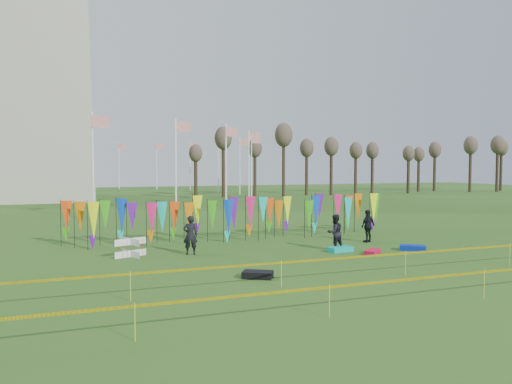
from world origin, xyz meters
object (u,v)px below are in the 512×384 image
object	(u,v)px
person_right	(368,226)
kite_bag_blue	(413,248)
person_left	(190,235)
person_mid	(335,232)
kite_bag_turquoise	(340,249)
kite_bag_red	(373,252)
box_kite	(131,248)
kite_bag_black	(258,275)

from	to	relation	value
person_right	kite_bag_blue	size ratio (longest dim) A/B	1.44
person_left	kite_bag_blue	xyz separation A→B (m)	(10.16, -2.67, -0.77)
person_mid	kite_bag_turquoise	world-z (taller)	person_mid
kite_bag_blue	kite_bag_red	xyz separation A→B (m)	(-2.34, -0.13, -0.03)
kite_bag_blue	person_mid	bearing A→B (deg)	159.10
kite_bag_turquoise	kite_bag_blue	world-z (taller)	kite_bag_blue
kite_bag_blue	box_kite	bearing A→B (deg)	167.07
person_mid	kite_bag_red	xyz separation A→B (m)	(1.14, -1.46, -0.77)
box_kite	person_left	size ratio (longest dim) A/B	0.48
person_right	kite_bag_blue	world-z (taller)	person_right
person_mid	kite_bag_red	distance (m)	2.00
person_left	kite_bag_black	distance (m)	5.68
person_left	person_mid	world-z (taller)	person_left
kite_bag_turquoise	person_right	bearing A→B (deg)	35.41
person_left	kite_bag_red	bearing A→B (deg)	170.21
box_kite	kite_bag_turquoise	bearing A→B (deg)	-12.19
kite_bag_blue	kite_bag_red	distance (m)	2.34
kite_bag_red	kite_bag_black	bearing A→B (deg)	-157.94
kite_bag_turquoise	person_left	bearing A→B (deg)	165.43
person_right	kite_bag_blue	xyz separation A→B (m)	(0.56, -2.93, -0.74)
person_left	person_mid	bearing A→B (deg)	178.55
kite_bag_turquoise	kite_bag_blue	xyz separation A→B (m)	(3.41, -0.91, 0.01)
person_right	kite_bag_turquoise	distance (m)	3.57
box_kite	kite_bag_blue	distance (m)	13.12
person_left	box_kite	bearing A→B (deg)	4.01
person_right	kite_bag_turquoise	bearing A→B (deg)	16.50
person_mid	kite_bag_black	xyz separation A→B (m)	(-5.54, -4.16, -0.74)
person_left	kite_bag_red	world-z (taller)	person_left
box_kite	kite_bag_turquoise	size ratio (longest dim) A/B	0.73
person_left	kite_bag_turquoise	distance (m)	7.02
box_kite	person_mid	distance (m)	9.46
kite_bag_blue	kite_bag_black	bearing A→B (deg)	-162.52
kite_bag_blue	kite_bag_turquoise	bearing A→B (deg)	165.05
kite_bag_turquoise	box_kite	bearing A→B (deg)	167.81
person_left	kite_bag_black	xyz separation A→B (m)	(1.16, -5.50, -0.77)
person_right	kite_bag_red	size ratio (longest dim) A/B	1.64
kite_bag_turquoise	kite_bag_blue	bearing A→B (deg)	-14.95
kite_bag_turquoise	kite_bag_red	world-z (taller)	kite_bag_turquoise
box_kite	kite_bag_red	bearing A→B (deg)	-16.37
box_kite	kite_bag_red	size ratio (longest dim) A/B	0.82
box_kite	person_mid	bearing A→B (deg)	-9.81
person_right	kite_bag_black	world-z (taller)	person_right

